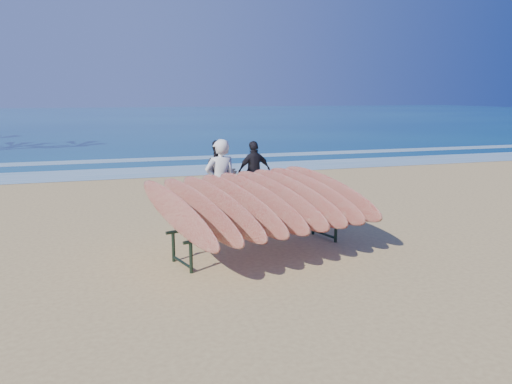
# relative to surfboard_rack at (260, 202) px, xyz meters

# --- Properties ---
(ground) EXTENTS (120.00, 120.00, 0.00)m
(ground) POSITION_rel_surfboard_rack_xyz_m (0.10, -0.25, -0.88)
(ground) COLOR tan
(ground) RESTS_ON ground
(ocean) EXTENTS (160.00, 160.00, 0.00)m
(ocean) POSITION_rel_surfboard_rack_xyz_m (0.10, 54.75, -0.88)
(ocean) COLOR navy
(ocean) RESTS_ON ground
(foam_near) EXTENTS (160.00, 160.00, 0.00)m
(foam_near) POSITION_rel_surfboard_rack_xyz_m (0.10, 9.75, -0.88)
(foam_near) COLOR white
(foam_near) RESTS_ON ground
(foam_far) EXTENTS (160.00, 160.00, 0.00)m
(foam_far) POSITION_rel_surfboard_rack_xyz_m (0.10, 13.25, -0.88)
(foam_far) COLOR white
(foam_far) RESTS_ON ground
(surfboard_rack) EXTENTS (3.85, 3.63, 1.42)m
(surfboard_rack) POSITION_rel_surfboard_rack_xyz_m (0.00, 0.00, 0.00)
(surfboard_rack) COLOR #1C2C20
(surfboard_rack) RESTS_ON ground
(person_white) EXTENTS (0.70, 0.50, 1.81)m
(person_white) POSITION_rel_surfboard_rack_xyz_m (-0.23, 1.97, 0.02)
(person_white) COLOR silver
(person_white) RESTS_ON ground
(person_dark_a) EXTENTS (0.89, 0.74, 1.65)m
(person_dark_a) POSITION_rel_surfboard_rack_xyz_m (0.08, 3.35, -0.06)
(person_dark_a) COLOR black
(person_dark_a) RESTS_ON ground
(person_dark_b) EXTENTS (0.97, 0.55, 1.55)m
(person_dark_b) POSITION_rel_surfboard_rack_xyz_m (1.11, 4.00, -0.11)
(person_dark_b) COLOR black
(person_dark_b) RESTS_ON ground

